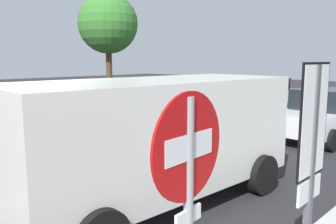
{
  "coord_description": "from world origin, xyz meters",
  "views": [
    {
      "loc": [
        -2.54,
        -6.29,
        2.54
      ],
      "look_at": [
        3.0,
        -0.85,
        1.36
      ],
      "focal_mm": 37.29,
      "sensor_mm": 36.0,
      "label": 1
    }
  ],
  "objects_px": {
    "white_van": "(155,134)",
    "tree_centre_verge": "(108,24)",
    "speed_limit_sign": "(312,151)",
    "car_silver_behind_van": "(268,93)",
    "car_white_crossing": "(323,114)",
    "stop_sign": "(188,198)"
  },
  "relations": [
    {
      "from": "white_van",
      "to": "tree_centre_verge",
      "type": "xyz_separation_m",
      "value": [
        5.71,
        9.16,
        2.86
      ]
    },
    {
      "from": "speed_limit_sign",
      "to": "tree_centre_verge",
      "type": "xyz_separation_m",
      "value": [
        6.82,
        12.29,
        2.36
      ]
    },
    {
      "from": "white_van",
      "to": "tree_centre_verge",
      "type": "relative_size",
      "value": 0.96
    },
    {
      "from": "car_silver_behind_van",
      "to": "tree_centre_verge",
      "type": "relative_size",
      "value": 0.76
    },
    {
      "from": "speed_limit_sign",
      "to": "car_white_crossing",
      "type": "xyz_separation_m",
      "value": [
        8.43,
        3.04,
        -0.96
      ]
    },
    {
      "from": "stop_sign",
      "to": "car_white_crossing",
      "type": "distance_m",
      "value": 10.05
    },
    {
      "from": "stop_sign",
      "to": "car_silver_behind_van",
      "type": "bearing_deg",
      "value": 26.73
    },
    {
      "from": "white_van",
      "to": "car_silver_behind_van",
      "type": "bearing_deg",
      "value": 20.51
    },
    {
      "from": "speed_limit_sign",
      "to": "white_van",
      "type": "height_order",
      "value": "speed_limit_sign"
    },
    {
      "from": "white_van",
      "to": "speed_limit_sign",
      "type": "bearing_deg",
      "value": -109.47
    },
    {
      "from": "white_van",
      "to": "car_silver_behind_van",
      "type": "relative_size",
      "value": 1.26
    },
    {
      "from": "tree_centre_verge",
      "to": "car_silver_behind_van",
      "type": "bearing_deg",
      "value": -33.64
    },
    {
      "from": "car_white_crossing",
      "to": "car_silver_behind_van",
      "type": "bearing_deg",
      "value": 42.71
    },
    {
      "from": "speed_limit_sign",
      "to": "tree_centre_verge",
      "type": "distance_m",
      "value": 14.26
    },
    {
      "from": "car_white_crossing",
      "to": "speed_limit_sign",
      "type": "bearing_deg",
      "value": -160.15
    },
    {
      "from": "white_van",
      "to": "tree_centre_verge",
      "type": "bearing_deg",
      "value": 58.06
    },
    {
      "from": "white_van",
      "to": "car_white_crossing",
      "type": "relative_size",
      "value": 1.28
    },
    {
      "from": "speed_limit_sign",
      "to": "car_white_crossing",
      "type": "height_order",
      "value": "speed_limit_sign"
    },
    {
      "from": "car_white_crossing",
      "to": "white_van",
      "type": "bearing_deg",
      "value": 179.31
    },
    {
      "from": "speed_limit_sign",
      "to": "car_silver_behind_van",
      "type": "bearing_deg",
      "value": 29.86
    },
    {
      "from": "stop_sign",
      "to": "car_white_crossing",
      "type": "height_order",
      "value": "stop_sign"
    },
    {
      "from": "car_white_crossing",
      "to": "tree_centre_verge",
      "type": "relative_size",
      "value": 0.75
    }
  ]
}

